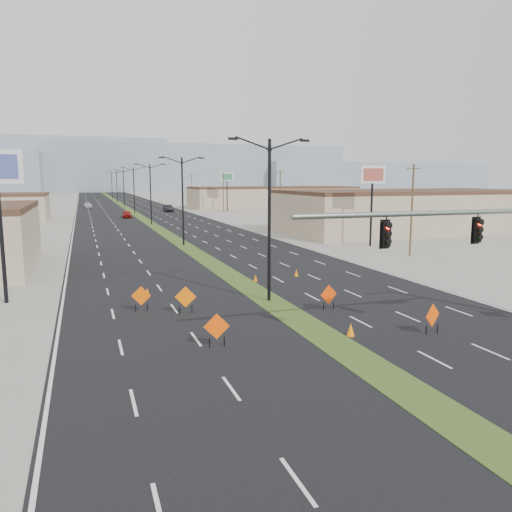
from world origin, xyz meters
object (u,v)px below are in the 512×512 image
object	(u,v)px
car_mid	(168,208)
construction_sign_0	(217,328)
signal_mast	(507,238)
streetlight_5	(117,185)
streetlight_2	(151,192)
car_left	(127,214)
cone_3	(147,292)
streetlight_1	(183,198)
cone_0	(351,330)
construction_sign_2	(186,298)
streetlight_4	(124,187)
construction_sign_1	(141,297)
construction_sign_3	(329,295)
streetlight_6	(112,184)
streetlight_0	(269,215)
car_far	(88,205)
pole_sign_east_far	(227,180)
streetlight_3	(134,189)
cone_2	(296,273)
construction_sign_4	(432,317)
cone_1	(255,278)
pole_sign_east_near	(372,181)

from	to	relation	value
car_mid	construction_sign_0	size ratio (longest dim) A/B	3.00
signal_mast	streetlight_5	world-z (taller)	streetlight_5
streetlight_2	car_left	bearing A→B (deg)	99.51
streetlight_2	cone_3	bearing A→B (deg)	-97.74
streetlight_1	cone_0	size ratio (longest dim) A/B	15.28
streetlight_2	construction_sign_2	world-z (taller)	streetlight_2
car_mid	streetlight_4	bearing A→B (deg)	107.00
streetlight_5	construction_sign_1	size ratio (longest dim) A/B	6.66
signal_mast	cone_3	distance (m)	21.36
cone_0	construction_sign_3	bearing A→B (deg)	75.15
streetlight_5	streetlight_6	world-z (taller)	same
streetlight_0	construction_sign_2	bearing A→B (deg)	-166.49
signal_mast	streetlight_1	distance (m)	38.96
car_far	construction_sign_1	xyz separation A→B (m)	(1.63, -109.94, 0.22)
streetlight_5	pole_sign_east_far	distance (m)	58.94
streetlight_3	streetlight_4	distance (m)	28.00
streetlight_2	pole_sign_east_far	size ratio (longest dim) A/B	1.11
streetlight_4	cone_2	xyz separation A→B (m)	(4.86, -105.22, -5.13)
streetlight_2	construction_sign_2	bearing A→B (deg)	-95.54
cone_3	streetlight_3	bearing A→B (deg)	84.94
streetlight_4	construction_sign_4	bearing A→B (deg)	-87.52
streetlight_4	construction_sign_0	bearing A→B (deg)	-92.56
streetlight_6	cone_2	world-z (taller)	streetlight_6
car_left	construction_sign_1	xyz separation A→B (m)	(-5.21, -71.94, 0.18)
streetlight_6	car_far	bearing A→B (deg)	-99.31
streetlight_5	construction_sign_4	world-z (taller)	streetlight_5
streetlight_0	cone_2	bearing A→B (deg)	54.38
streetlight_5	construction_sign_2	xyz separation A→B (m)	(-5.56, -141.34, -4.47)
construction_sign_0	cone_2	size ratio (longest dim) A/B	2.76
car_far	pole_sign_east_far	world-z (taller)	pole_sign_east_far
cone_1	signal_mast	bearing A→B (deg)	-65.08
cone_1	car_mid	bearing A→B (deg)	85.19
car_mid	construction_sign_4	xyz separation A→B (m)	(-2.85, -97.49, 0.11)
streetlight_2	streetlight_5	bearing A→B (deg)	90.00
car_left	streetlight_2	bearing A→B (deg)	-79.55
cone_3	pole_sign_east_near	bearing A→B (deg)	31.47
construction_sign_3	pole_sign_east_near	xyz separation A→B (m)	(17.54, 23.63, 6.50)
cone_1	streetlight_1	bearing A→B (deg)	92.98
streetlight_1	streetlight_3	xyz separation A→B (m)	(0.00, 56.00, 0.00)
car_mid	pole_sign_east_near	bearing A→B (deg)	-82.01
streetlight_1	construction_sign_4	bearing A→B (deg)	-81.94
streetlight_4	cone_1	world-z (taller)	streetlight_4
car_left	streetlight_1	bearing A→B (deg)	-85.57
streetlight_2	car_far	world-z (taller)	streetlight_2
signal_mast	streetlight_0	bearing A→B (deg)	130.54
streetlight_1	streetlight_2	xyz separation A→B (m)	(0.00, 28.00, 0.00)
cone_0	streetlight_0	bearing A→B (deg)	99.01
cone_1	pole_sign_east_far	distance (m)	82.09
streetlight_0	construction_sign_4	size ratio (longest dim) A/B	6.52
streetlight_6	construction_sign_3	size ratio (longest dim) A/B	6.68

